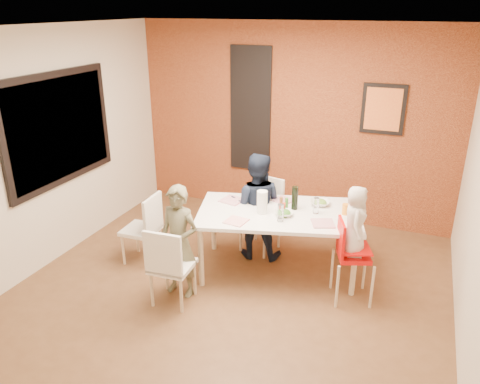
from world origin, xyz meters
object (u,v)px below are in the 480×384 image
at_px(chair_far, 264,210).
at_px(child_far, 256,206).
at_px(high_chair, 350,253).
at_px(wine_bottle, 295,198).
at_px(dining_table, 279,217).
at_px(toddler, 355,221).
at_px(child_near, 179,242).
at_px(paper_towel_roll, 262,202).
at_px(chair_near, 169,263).
at_px(chair_left, 146,225).

xyz_separation_m(chair_far, child_far, (-0.02, -0.24, 0.14)).
distance_m(high_chair, wine_bottle, 0.88).
distance_m(dining_table, high_chair, 0.90).
bearing_deg(chair_far, toddler, -18.39).
height_order(dining_table, chair_far, chair_far).
relative_size(dining_table, child_near, 1.62).
relative_size(chair_far, paper_towel_roll, 3.53).
xyz_separation_m(chair_near, toddler, (1.68, 0.80, 0.41)).
height_order(toddler, wine_bottle, toddler).
height_order(high_chair, child_far, child_far).
xyz_separation_m(chair_near, child_far, (0.46, 1.30, 0.17)).
bearing_deg(chair_far, paper_towel_roll, -60.47).
height_order(chair_far, paper_towel_roll, paper_towel_roll).
relative_size(chair_left, paper_towel_roll, 3.29).
relative_size(dining_table, chair_near, 2.28).
relative_size(high_chair, child_far, 0.68).
height_order(chair_near, paper_towel_roll, paper_towel_roll).
xyz_separation_m(chair_left, wine_bottle, (1.64, 0.52, 0.40)).
distance_m(chair_near, paper_towel_roll, 1.22).
xyz_separation_m(child_far, toddler, (1.22, -0.49, 0.24)).
bearing_deg(chair_left, high_chair, 90.31).
distance_m(child_far, toddler, 1.34).
distance_m(dining_table, chair_left, 1.56).
bearing_deg(toddler, high_chair, 115.44).
height_order(chair_near, chair_left, chair_near).
bearing_deg(child_near, wine_bottle, 49.14).
bearing_deg(chair_far, wine_bottle, -22.90).
bearing_deg(child_far, paper_towel_roll, 110.11).
height_order(chair_near, child_near, child_near).
xyz_separation_m(dining_table, toddler, (0.87, -0.25, 0.22)).
distance_m(chair_left, wine_bottle, 1.77).
bearing_deg(child_near, chair_near, -84.80).
height_order(child_near, paper_towel_roll, child_near).
relative_size(child_near, wine_bottle, 4.55).
height_order(dining_table, chair_near, chair_near).
xyz_separation_m(high_chair, child_near, (-1.66, -0.55, 0.07)).
bearing_deg(toddler, wine_bottle, 50.39).
xyz_separation_m(dining_table, chair_far, (-0.34, 0.48, -0.17)).
relative_size(dining_table, wine_bottle, 7.39).
bearing_deg(wine_bottle, toddler, -28.21).
distance_m(chair_near, child_far, 1.39).
relative_size(chair_near, toddler, 1.19).
bearing_deg(high_chair, chair_near, 95.29).
distance_m(chair_far, paper_towel_roll, 0.71).
bearing_deg(child_far, child_near, 57.48).
distance_m(dining_table, chair_near, 1.35).
bearing_deg(chair_far, high_chair, -19.30).
bearing_deg(dining_table, paper_towel_roll, -147.84).
xyz_separation_m(dining_table, child_near, (-0.82, -0.82, -0.07)).
bearing_deg(dining_table, child_near, -134.90).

